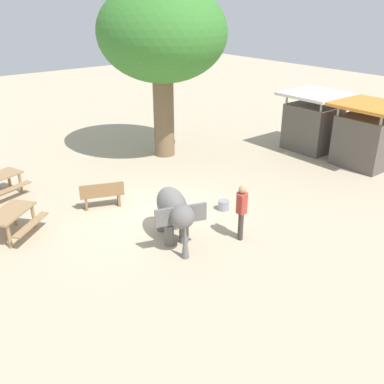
{
  "coord_description": "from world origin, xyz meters",
  "views": [
    {
      "loc": [
        10.02,
        -6.68,
        6.26
      ],
      "look_at": [
        0.65,
        0.76,
        0.8
      ],
      "focal_mm": 40.05,
      "sensor_mm": 36.0,
      "label": 1
    }
  ],
  "objects_px": {
    "shade_tree_main": "(162,35)",
    "picnic_table_far": "(10,218)",
    "wooden_bench": "(102,194)",
    "person_handler": "(242,208)",
    "feed_bucket": "(224,205)",
    "market_stall_white": "(312,124)",
    "elephant": "(174,210)",
    "market_stall_orange": "(366,138)"
  },
  "relations": [
    {
      "from": "shade_tree_main",
      "to": "picnic_table_far",
      "type": "relative_size",
      "value": 3.3
    },
    {
      "from": "wooden_bench",
      "to": "shade_tree_main",
      "type": "bearing_deg",
      "value": 55.19
    },
    {
      "from": "person_handler",
      "to": "feed_bucket",
      "type": "distance_m",
      "value": 1.98
    },
    {
      "from": "wooden_bench",
      "to": "market_stall_white",
      "type": "xyz_separation_m",
      "value": [
        0.49,
        10.12,
        0.67
      ]
    },
    {
      "from": "wooden_bench",
      "to": "feed_bucket",
      "type": "xyz_separation_m",
      "value": [
        2.57,
        2.97,
        -0.31
      ]
    },
    {
      "from": "picnic_table_far",
      "to": "feed_bucket",
      "type": "relative_size",
      "value": 5.83
    },
    {
      "from": "elephant",
      "to": "picnic_table_far",
      "type": "bearing_deg",
      "value": -111.55
    },
    {
      "from": "elephant",
      "to": "wooden_bench",
      "type": "xyz_separation_m",
      "value": [
        -3.09,
        -0.62,
        -0.45
      ]
    },
    {
      "from": "wooden_bench",
      "to": "market_stall_orange",
      "type": "height_order",
      "value": "market_stall_orange"
    },
    {
      "from": "shade_tree_main",
      "to": "wooden_bench",
      "type": "bearing_deg",
      "value": -56.81
    },
    {
      "from": "wooden_bench",
      "to": "market_stall_white",
      "type": "height_order",
      "value": "market_stall_white"
    },
    {
      "from": "shade_tree_main",
      "to": "market_stall_white",
      "type": "relative_size",
      "value": 2.75
    },
    {
      "from": "market_stall_orange",
      "to": "feed_bucket",
      "type": "bearing_deg",
      "value": -94.18
    },
    {
      "from": "market_stall_white",
      "to": "market_stall_orange",
      "type": "relative_size",
      "value": 1.0
    },
    {
      "from": "elephant",
      "to": "market_stall_white",
      "type": "xyz_separation_m",
      "value": [
        -2.6,
        9.5,
        0.22
      ]
    },
    {
      "from": "market_stall_orange",
      "to": "wooden_bench",
      "type": "bearing_deg",
      "value": -106.97
    },
    {
      "from": "elephant",
      "to": "feed_bucket",
      "type": "xyz_separation_m",
      "value": [
        -0.52,
        2.35,
        -0.76
      ]
    },
    {
      "from": "elephant",
      "to": "market_stall_white",
      "type": "distance_m",
      "value": 9.85
    },
    {
      "from": "elephant",
      "to": "market_stall_orange",
      "type": "height_order",
      "value": "market_stall_orange"
    },
    {
      "from": "person_handler",
      "to": "market_stall_white",
      "type": "xyz_separation_m",
      "value": [
        -3.69,
        7.98,
        0.19
      ]
    },
    {
      "from": "feed_bucket",
      "to": "person_handler",
      "type": "bearing_deg",
      "value": -27.28
    },
    {
      "from": "person_handler",
      "to": "picnic_table_far",
      "type": "height_order",
      "value": "person_handler"
    },
    {
      "from": "person_handler",
      "to": "shade_tree_main",
      "type": "relative_size",
      "value": 0.23
    },
    {
      "from": "market_stall_white",
      "to": "feed_bucket",
      "type": "relative_size",
      "value": 7.0
    },
    {
      "from": "feed_bucket",
      "to": "picnic_table_far",
      "type": "bearing_deg",
      "value": -113.32
    },
    {
      "from": "shade_tree_main",
      "to": "wooden_bench",
      "type": "xyz_separation_m",
      "value": [
        2.98,
        -4.56,
        -4.46
      ]
    },
    {
      "from": "picnic_table_far",
      "to": "market_stall_white",
      "type": "relative_size",
      "value": 0.83
    },
    {
      "from": "picnic_table_far",
      "to": "market_stall_white",
      "type": "height_order",
      "value": "market_stall_white"
    },
    {
      "from": "market_stall_white",
      "to": "feed_bucket",
      "type": "bearing_deg",
      "value": -73.8
    },
    {
      "from": "market_stall_orange",
      "to": "picnic_table_far",
      "type": "bearing_deg",
      "value": -103.18
    },
    {
      "from": "feed_bucket",
      "to": "elephant",
      "type": "bearing_deg",
      "value": -77.42
    },
    {
      "from": "person_handler",
      "to": "market_stall_white",
      "type": "height_order",
      "value": "market_stall_white"
    },
    {
      "from": "elephant",
      "to": "feed_bucket",
      "type": "bearing_deg",
      "value": 122.04
    },
    {
      "from": "person_handler",
      "to": "feed_bucket",
      "type": "height_order",
      "value": "person_handler"
    },
    {
      "from": "elephant",
      "to": "shade_tree_main",
      "type": "distance_m",
      "value": 8.27
    },
    {
      "from": "wooden_bench",
      "to": "elephant",
      "type": "bearing_deg",
      "value": -56.66
    },
    {
      "from": "elephant",
      "to": "market_stall_white",
      "type": "relative_size",
      "value": 0.83
    },
    {
      "from": "elephant",
      "to": "feed_bucket",
      "type": "relative_size",
      "value": 5.78
    },
    {
      "from": "person_handler",
      "to": "wooden_bench",
      "type": "bearing_deg",
      "value": -21.1
    },
    {
      "from": "elephant",
      "to": "picnic_table_far",
      "type": "xyz_separation_m",
      "value": [
        -3.05,
        -3.5,
        -0.33
      ]
    },
    {
      "from": "person_handler",
      "to": "feed_bucket",
      "type": "relative_size",
      "value": 4.5
    },
    {
      "from": "person_handler",
      "to": "shade_tree_main",
      "type": "height_order",
      "value": "shade_tree_main"
    }
  ]
}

